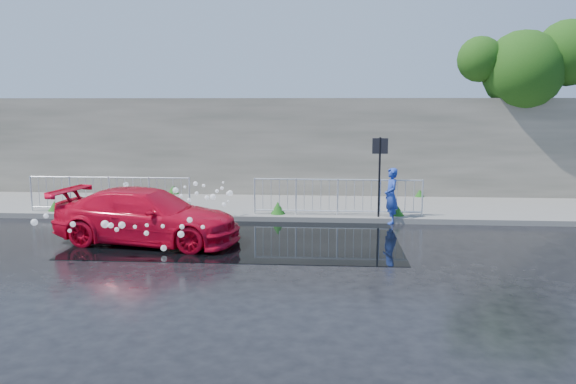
# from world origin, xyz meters

# --- Properties ---
(ground) EXTENTS (90.00, 90.00, 0.00)m
(ground) POSITION_xyz_m (0.00, 0.00, 0.00)
(ground) COLOR black
(ground) RESTS_ON ground
(pavement) EXTENTS (30.00, 4.00, 0.15)m
(pavement) POSITION_xyz_m (0.00, 5.00, 0.07)
(pavement) COLOR gray
(pavement) RESTS_ON ground
(curb) EXTENTS (30.00, 0.25, 0.16)m
(curb) POSITION_xyz_m (0.00, 3.00, 0.08)
(curb) COLOR gray
(curb) RESTS_ON ground
(retaining_wall) EXTENTS (30.00, 0.60, 3.50)m
(retaining_wall) POSITION_xyz_m (0.00, 7.20, 1.90)
(retaining_wall) COLOR #59574B
(retaining_wall) RESTS_ON pavement
(puddle) EXTENTS (8.00, 5.00, 0.01)m
(puddle) POSITION_xyz_m (0.50, 1.00, 0.01)
(puddle) COLOR black
(puddle) RESTS_ON ground
(sign_post) EXTENTS (0.45, 0.06, 2.50)m
(sign_post) POSITION_xyz_m (4.20, 3.10, 1.72)
(sign_post) COLOR black
(sign_post) RESTS_ON ground
(tree) EXTENTS (4.95, 2.82, 6.35)m
(tree) POSITION_xyz_m (9.82, 7.41, 4.79)
(tree) COLOR #332114
(tree) RESTS_ON ground
(railing_left) EXTENTS (5.05, 0.05, 1.10)m
(railing_left) POSITION_xyz_m (-4.00, 3.35, 0.74)
(railing_left) COLOR silver
(railing_left) RESTS_ON pavement
(railing_right) EXTENTS (5.05, 0.05, 1.10)m
(railing_right) POSITION_xyz_m (3.00, 3.35, 0.74)
(railing_right) COLOR silver
(railing_right) RESTS_ON pavement
(weeds) EXTENTS (12.17, 3.93, 0.37)m
(weeds) POSITION_xyz_m (-0.24, 4.46, 0.31)
(weeds) COLOR #1B5616
(weeds) RESTS_ON pavement
(water_spray) EXTENTS (3.60, 5.59, 1.07)m
(water_spray) POSITION_xyz_m (-1.63, 1.18, 0.70)
(water_spray) COLOR white
(water_spray) RESTS_ON ground
(red_car) EXTENTS (4.92, 2.61, 1.36)m
(red_car) POSITION_xyz_m (-1.79, 0.23, 0.68)
(red_car) COLOR red
(red_car) RESTS_ON ground
(person) EXTENTS (0.49, 0.65, 1.62)m
(person) POSITION_xyz_m (4.54, 3.00, 0.81)
(person) COLOR #2240AE
(person) RESTS_ON ground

